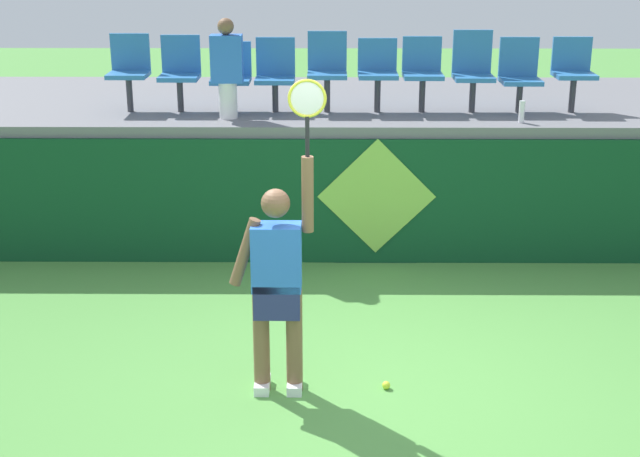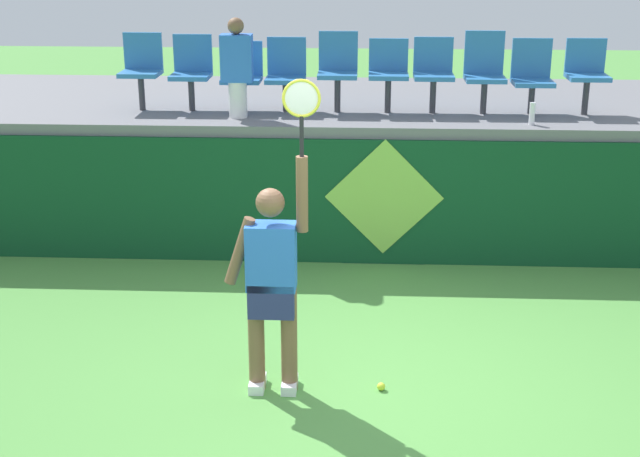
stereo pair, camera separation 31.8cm
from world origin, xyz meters
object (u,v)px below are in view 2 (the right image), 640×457
(stadium_chair_2, at_px, (242,73))
(tennis_player, at_px, (272,279))
(stadium_chair_8, at_px, (532,74))
(water_bottle, at_px, (532,114))
(stadium_chair_0, at_px, (142,67))
(stadium_chair_6, at_px, (433,70))
(spectator_0, at_px, (237,67))
(stadium_chair_1, at_px, (192,69))
(stadium_chair_3, at_px, (286,71))
(stadium_chair_4, at_px, (338,67))
(stadium_chair_5, at_px, (388,70))
(stadium_chair_7, at_px, (484,69))
(tennis_ball, at_px, (381,387))
(stadium_chair_9, at_px, (587,71))

(stadium_chair_2, bearing_deg, tennis_player, -79.30)
(stadium_chair_2, distance_m, stadium_chair_8, 3.25)
(water_bottle, relative_size, stadium_chair_0, 0.28)
(stadium_chair_6, height_order, spectator_0, spectator_0)
(stadium_chair_1, bearing_deg, stadium_chair_3, 0.06)
(stadium_chair_4, distance_m, stadium_chair_5, 0.57)
(water_bottle, distance_m, stadium_chair_2, 3.24)
(stadium_chair_2, height_order, stadium_chair_3, stadium_chair_3)
(water_bottle, bearing_deg, stadium_chair_7, 125.22)
(stadium_chair_0, height_order, spectator_0, spectator_0)
(tennis_player, relative_size, stadium_chair_3, 3.08)
(water_bottle, xyz_separation_m, stadium_chair_5, (-1.52, 0.62, 0.35))
(stadium_chair_1, height_order, stadium_chair_4, stadium_chair_4)
(stadium_chair_3, relative_size, stadium_chair_4, 0.92)
(stadium_chair_0, distance_m, spectator_0, 1.22)
(stadium_chair_4, height_order, stadium_chair_8, stadium_chair_4)
(stadium_chair_1, distance_m, stadium_chair_5, 2.22)
(stadium_chair_5, bearing_deg, stadium_chair_8, 0.37)
(stadium_chair_8, bearing_deg, tennis_ball, -114.35)
(stadium_chair_0, xyz_separation_m, stadium_chair_5, (2.80, -0.01, -0.02))
(stadium_chair_0, relative_size, stadium_chair_4, 0.97)
(stadium_chair_5, bearing_deg, water_bottle, -22.22)
(stadium_chair_0, relative_size, spectator_0, 0.79)
(stadium_chair_5, bearing_deg, stadium_chair_2, 179.86)
(water_bottle, bearing_deg, stadium_chair_3, 166.76)
(water_bottle, distance_m, stadium_chair_0, 4.37)
(tennis_player, bearing_deg, stadium_chair_5, 75.79)
(stadium_chair_0, distance_m, stadium_chair_9, 4.99)
(stadium_chair_9, bearing_deg, stadium_chair_3, 179.88)
(stadium_chair_4, bearing_deg, spectator_0, -159.28)
(tennis_ball, distance_m, stadium_chair_4, 4.24)
(water_bottle, bearing_deg, stadium_chair_8, 82.60)
(stadium_chair_3, bearing_deg, stadium_chair_6, -0.19)
(spectator_0, bearing_deg, stadium_chair_8, 7.21)
(stadium_chair_3, distance_m, spectator_0, 0.65)
(stadium_chair_8, bearing_deg, tennis_player, -124.22)
(stadium_chair_6, height_order, stadium_chair_9, stadium_chair_6)
(tennis_player, distance_m, spectator_0, 3.58)
(water_bottle, distance_m, stadium_chair_4, 2.21)
(stadium_chair_6, height_order, stadium_chair_8, stadium_chair_6)
(stadium_chair_2, bearing_deg, stadium_chair_4, 0.24)
(stadium_chair_4, relative_size, stadium_chair_8, 1.08)
(stadium_chair_2, distance_m, stadium_chair_5, 1.65)
(stadium_chair_7, xyz_separation_m, spectator_0, (-2.72, -0.41, 0.07))
(tennis_player, height_order, stadium_chair_5, tennis_player)
(stadium_chair_0, bearing_deg, tennis_player, -63.60)
(stadium_chair_8, bearing_deg, water_bottle, -97.40)
(tennis_ball, xyz_separation_m, stadium_chair_2, (-1.56, 3.72, 1.89))
(tennis_player, height_order, stadium_chair_0, tennis_player)
(stadium_chair_2, bearing_deg, stadium_chair_1, 179.65)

